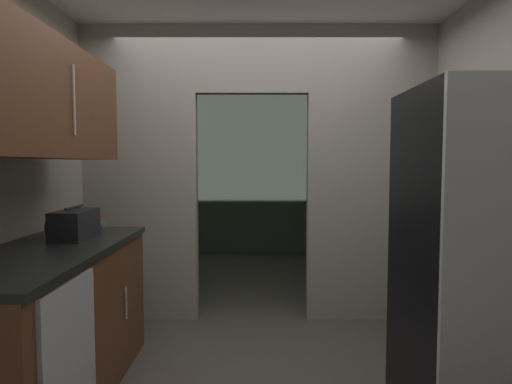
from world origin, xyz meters
The scene contains 8 objects.
kitchen_partition centered at (0.02, 1.24, 1.40)m, with size 3.12×0.12×2.62m.
adjoining_room_shell centered at (0.00, 3.28, 1.31)m, with size 3.12×3.10×2.62m.
refrigerator centered at (1.14, -0.50, 0.89)m, with size 0.76×0.77×1.78m.
lower_cabinet_run centered at (-1.22, -0.21, 0.46)m, with size 0.68×1.74×0.92m.
dishwasher centered at (-0.89, -0.70, 0.43)m, with size 0.02×0.56×0.86m.
upper_cabinet_counterside centered at (-1.22, -0.21, 1.76)m, with size 0.36×1.57×0.65m.
boombox centered at (-1.19, 0.12, 1.02)m, with size 0.21×0.38×0.21m.
book_stack centered at (-1.21, 0.46, 0.97)m, with size 0.15×0.17×0.10m.
Camera 1 is at (-0.02, -2.67, 1.41)m, focal length 30.66 mm.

